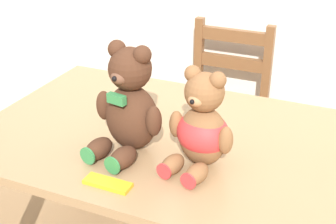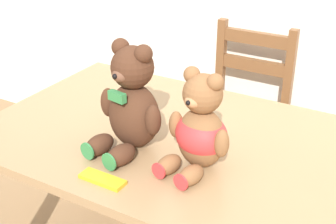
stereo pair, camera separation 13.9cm
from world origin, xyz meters
name	(u,v)px [view 2 (the right image)]	position (x,y,z in m)	size (l,w,h in m)	color
dining_table	(209,168)	(0.00, 0.42, 0.63)	(1.56, 0.85, 0.72)	#9E7A51
wooden_chair_behind	(240,121)	(-0.17, 1.15, 0.43)	(0.39, 0.40, 0.88)	brown
teddy_bear_left	(131,104)	(-0.21, 0.30, 0.87)	(0.25, 0.26, 0.35)	#472819
teddy_bear_right	(200,130)	(0.02, 0.30, 0.84)	(0.22, 0.24, 0.30)	brown
chocolate_bar	(102,179)	(-0.18, 0.09, 0.73)	(0.14, 0.05, 0.01)	gold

